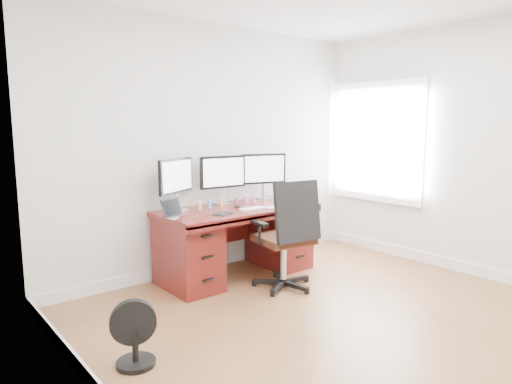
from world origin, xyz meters
TOP-DOWN VIEW (x-y plane):
  - ground at (0.00, 0.00)m, footprint 4.50×4.50m
  - back_wall at (0.00, 2.25)m, footprint 4.00×0.10m
  - right_wall at (2.00, 0.11)m, footprint 0.10×4.50m
  - desk at (0.00, 1.83)m, footprint 1.70×0.80m
  - office_chair at (0.14, 1.19)m, footprint 0.66×0.66m
  - floor_fan at (-1.65, 0.77)m, footprint 0.31×0.27m
  - monitor_left at (-0.58, 2.07)m, footprint 0.51×0.28m
  - monitor_center at (-0.00, 2.07)m, footprint 0.55×0.16m
  - monitor_right at (0.58, 2.07)m, footprint 0.54×0.20m
  - tablet_left at (-0.81, 1.75)m, footprint 0.25×0.14m
  - tablet_right at (0.80, 1.75)m, footprint 0.25×0.14m
  - keyboard at (0.05, 1.62)m, footprint 0.27×0.12m
  - trackpad at (0.25, 1.57)m, footprint 0.15×0.15m
  - drawing_tablet at (-0.33, 1.60)m, footprint 0.24×0.20m
  - phone at (0.04, 1.83)m, footprint 0.16×0.12m
  - figurine_yellow at (-0.38, 1.95)m, footprint 0.04×0.04m
  - figurine_blue at (-0.26, 1.95)m, footprint 0.04×0.04m
  - figurine_orange at (-0.11, 1.95)m, footprint 0.04×0.04m
  - figurine_brown at (0.09, 1.95)m, footprint 0.04×0.04m
  - figurine_purple at (0.23, 1.95)m, footprint 0.04×0.04m
  - figurine_pink at (0.33, 1.95)m, footprint 0.04×0.04m

SIDE VIEW (x-z plane):
  - ground at x=0.00m, z-range 0.00..0.00m
  - floor_fan at x=-1.65m, z-range -0.01..0.45m
  - office_chair at x=0.14m, z-range -0.19..0.91m
  - desk at x=0.00m, z-range 0.03..0.78m
  - trackpad at x=0.25m, z-range 0.75..0.76m
  - drawing_tablet at x=-0.33m, z-range 0.75..0.76m
  - phone at x=0.04m, z-range 0.75..0.76m
  - keyboard at x=0.05m, z-range 0.75..0.76m
  - figurine_yellow at x=-0.38m, z-range 0.75..0.85m
  - figurine_blue at x=-0.26m, z-range 0.75..0.85m
  - figurine_orange at x=-0.11m, z-range 0.75..0.85m
  - figurine_brown at x=0.09m, z-range 0.75..0.85m
  - figurine_purple at x=0.23m, z-range 0.75..0.85m
  - figurine_pink at x=0.33m, z-range 0.75..0.85m
  - tablet_left at x=-0.81m, z-range 0.74..0.93m
  - tablet_right at x=0.80m, z-range 0.74..0.93m
  - monitor_left at x=-0.58m, z-range 0.82..1.35m
  - monitor_center at x=0.00m, z-range 0.82..1.35m
  - monitor_right at x=0.58m, z-range 0.82..1.35m
  - back_wall at x=0.00m, z-range 0.00..2.70m
  - right_wall at x=2.00m, z-range 0.00..2.70m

